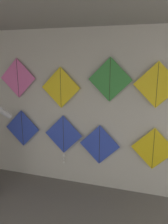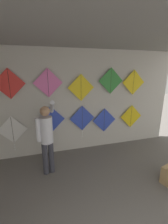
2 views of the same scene
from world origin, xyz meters
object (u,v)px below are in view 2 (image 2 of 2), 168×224
Objects in this scene: kite_2 at (82,119)px; kite_4 at (131,116)px; kite_5 at (9,84)px; kite_3 at (104,120)px; kite_1 at (51,120)px; shopkeeper at (47,134)px; kite_7 at (81,88)px; kite_6 at (48,83)px; kite_9 at (133,82)px; kite_0 at (13,131)px; kite_8 at (111,81)px.

kite_4 is at bearing 0.02° from kite_2.
kite_2 is at bearing -0.02° from kite_5.
kite_1 is at bearing 180.00° from kite_3.
shopkeeper is 2.32× the size of kite_5.
kite_7 is (-0.70, 0.00, 0.97)m from kite_3.
kite_1 is 0.96m from kite_6.
kite_9 reaches higher than shopkeeper.
kite_2 is at bearing 0.00° from kite_0.
kite_6 is 1.00× the size of kite_8.
kite_6 is 0.86m from kite_7.
kite_9 is at bearing 0.00° from kite_3.
kite_3 is at bearing 0.05° from kite_2.
kite_0 is 1.29× the size of kite_4.
kite_6 is (-0.02, 0.00, 0.96)m from kite_1.
kite_8 reaches higher than kite_6.
kite_8 is (1.70, 0.00, 0.02)m from kite_6.
kite_0 is 1.29× the size of kite_5.
kite_1 is at bearing 179.96° from kite_2.
kite_1 is 1.00× the size of kite_6.
kite_9 is at bearing 0.02° from kite_2.
kite_5 is 0.88m from kite_6.
shopkeeper reaches higher than kite_3.
kite_0 is 1.17m from kite_5.
kite_9 reaches higher than kite_7.
kite_5 is at bearing 180.00° from kite_4.
shopkeeper is 1.14m from kite_0.
kite_8 reaches higher than shopkeeper.
shopkeeper reaches higher than kite_2.
kite_7 is at bearing 180.00° from kite_4.
kite_3 is 1.00× the size of kite_8.
kite_6 is at bearing 180.00° from kite_4.
kite_0 is 2.90m from kite_8.
kite_8 is at bearing 0.04° from kite_2.
kite_5 is (-0.90, 0.00, 0.96)m from kite_1.
kite_8 is (1.68, 0.00, 0.98)m from kite_1.
shopkeeper is 1.28m from kite_2.
kite_3 is 1.00× the size of kite_5.
kite_9 is (2.56, 0.80, 0.98)m from shopkeeper.
kite_0 is 3.39m from kite_4.
kite_4 is 1.86m from kite_7.
kite_6 is at bearing 180.00° from kite_7.
kite_4 is 1.00× the size of kite_7.
kite_0 is at bearing -179.99° from kite_9.
kite_8 reaches higher than kite_1.
kite_6 reaches higher than kite_4.
kite_0 is 1.82m from kite_2.
kite_9 reaches higher than kite_1.
shopkeeper is at bearing -162.75° from kite_9.
kite_4 is 2.68m from kite_6.
kite_3 is (0.67, 0.00, -0.09)m from kite_2.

